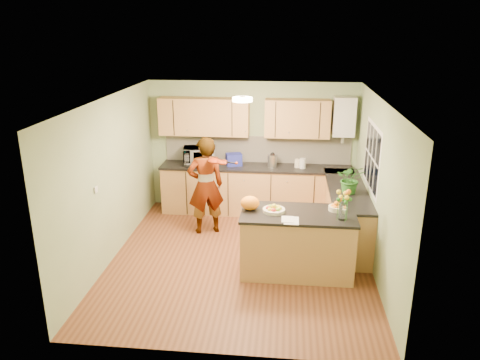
# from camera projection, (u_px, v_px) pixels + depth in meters

# --- Properties ---
(floor) EXTENTS (4.50, 4.50, 0.00)m
(floor) POSITION_uv_depth(u_px,v_px,m) (240.00, 259.00, 7.36)
(floor) COLOR #5C301A
(floor) RESTS_ON ground
(ceiling) EXTENTS (4.00, 4.50, 0.02)m
(ceiling) POSITION_uv_depth(u_px,v_px,m) (240.00, 100.00, 6.57)
(ceiling) COLOR silver
(ceiling) RESTS_ON wall_back
(wall_back) EXTENTS (4.00, 0.02, 2.50)m
(wall_back) POSITION_uv_depth(u_px,v_px,m) (252.00, 146.00, 9.09)
(wall_back) COLOR gray
(wall_back) RESTS_ON floor
(wall_front) EXTENTS (4.00, 0.02, 2.50)m
(wall_front) POSITION_uv_depth(u_px,v_px,m) (218.00, 254.00, 4.85)
(wall_front) COLOR gray
(wall_front) RESTS_ON floor
(wall_left) EXTENTS (0.02, 4.50, 2.50)m
(wall_left) POSITION_uv_depth(u_px,v_px,m) (111.00, 179.00, 7.16)
(wall_left) COLOR gray
(wall_left) RESTS_ON floor
(wall_right) EXTENTS (0.02, 4.50, 2.50)m
(wall_right) POSITION_uv_depth(u_px,v_px,m) (377.00, 188.00, 6.77)
(wall_right) COLOR gray
(wall_right) RESTS_ON floor
(back_counter) EXTENTS (3.64, 0.62, 0.94)m
(back_counter) POSITION_uv_depth(u_px,v_px,m) (256.00, 189.00, 9.04)
(back_counter) COLOR #B28447
(back_counter) RESTS_ON floor
(right_counter) EXTENTS (0.62, 2.24, 0.94)m
(right_counter) POSITION_uv_depth(u_px,v_px,m) (346.00, 215.00, 7.85)
(right_counter) COLOR #B28447
(right_counter) RESTS_ON floor
(splashback) EXTENTS (3.60, 0.02, 0.52)m
(splashback) POSITION_uv_depth(u_px,v_px,m) (257.00, 149.00, 9.08)
(splashback) COLOR beige
(splashback) RESTS_ON back_counter
(upper_cabinets) EXTENTS (3.20, 0.34, 0.70)m
(upper_cabinets) POSITION_uv_depth(u_px,v_px,m) (242.00, 117.00, 8.75)
(upper_cabinets) COLOR #B28447
(upper_cabinets) RESTS_ON wall_back
(boiler) EXTENTS (0.40, 0.30, 0.86)m
(boiler) POSITION_uv_depth(u_px,v_px,m) (344.00, 117.00, 8.57)
(boiler) COLOR silver
(boiler) RESTS_ON wall_back
(window_right) EXTENTS (0.01, 1.30, 1.05)m
(window_right) POSITION_uv_depth(u_px,v_px,m) (372.00, 157.00, 7.24)
(window_right) COLOR silver
(window_right) RESTS_ON wall_right
(light_switch) EXTENTS (0.02, 0.09, 0.09)m
(light_switch) POSITION_uv_depth(u_px,v_px,m) (96.00, 190.00, 6.58)
(light_switch) COLOR silver
(light_switch) RESTS_ON wall_left
(ceiling_lamp) EXTENTS (0.30, 0.30, 0.07)m
(ceiling_lamp) POSITION_uv_depth(u_px,v_px,m) (242.00, 99.00, 6.86)
(ceiling_lamp) COLOR #FFEABF
(ceiling_lamp) RESTS_ON ceiling
(peninsula_island) EXTENTS (1.64, 0.84, 0.94)m
(peninsula_island) POSITION_uv_depth(u_px,v_px,m) (297.00, 242.00, 6.85)
(peninsula_island) COLOR #B28447
(peninsula_island) RESTS_ON floor
(fruit_dish) EXTENTS (0.32, 0.32, 0.11)m
(fruit_dish) POSITION_uv_depth(u_px,v_px,m) (274.00, 209.00, 6.72)
(fruit_dish) COLOR beige
(fruit_dish) RESTS_ON peninsula_island
(orange_bowl) EXTENTS (0.23, 0.23, 0.13)m
(orange_bowl) POSITION_uv_depth(u_px,v_px,m) (336.00, 207.00, 6.77)
(orange_bowl) COLOR beige
(orange_bowl) RESTS_ON peninsula_island
(flower_vase) EXTENTS (0.27, 0.27, 0.49)m
(flower_vase) POSITION_uv_depth(u_px,v_px,m) (344.00, 198.00, 6.37)
(flower_vase) COLOR silver
(flower_vase) RESTS_ON peninsula_island
(orange_bag) EXTENTS (0.30, 0.27, 0.21)m
(orange_bag) POSITION_uv_depth(u_px,v_px,m) (250.00, 203.00, 6.78)
(orange_bag) COLOR orange
(orange_bag) RESTS_ON peninsula_island
(papers) EXTENTS (0.21, 0.28, 0.01)m
(papers) POSITION_uv_depth(u_px,v_px,m) (291.00, 220.00, 6.43)
(papers) COLOR silver
(papers) RESTS_ON peninsula_island
(violinist) EXTENTS (0.74, 0.61, 1.73)m
(violinist) POSITION_uv_depth(u_px,v_px,m) (206.00, 186.00, 8.06)
(violinist) COLOR #E1B389
(violinist) RESTS_ON floor
(violin) EXTENTS (0.70, 0.60, 0.17)m
(violin) POSITION_uv_depth(u_px,v_px,m) (215.00, 161.00, 7.67)
(violin) COLOR #541005
(violin) RESTS_ON violinist
(microwave) EXTENTS (0.66, 0.51, 0.33)m
(microwave) POSITION_uv_depth(u_px,v_px,m) (199.00, 156.00, 8.98)
(microwave) COLOR silver
(microwave) RESTS_ON back_counter
(blue_box) EXTENTS (0.34, 0.29, 0.23)m
(blue_box) POSITION_uv_depth(u_px,v_px,m) (234.00, 159.00, 8.92)
(blue_box) COLOR navy
(blue_box) RESTS_ON back_counter
(kettle) EXTENTS (0.18, 0.18, 0.33)m
(kettle) POSITION_uv_depth(u_px,v_px,m) (272.00, 160.00, 8.80)
(kettle) COLOR #B3B3B7
(kettle) RESTS_ON back_counter
(jar_cream) EXTENTS (0.12, 0.12, 0.16)m
(jar_cream) POSITION_uv_depth(u_px,v_px,m) (297.00, 163.00, 8.80)
(jar_cream) COLOR beige
(jar_cream) RESTS_ON back_counter
(jar_white) EXTENTS (0.13, 0.13, 0.19)m
(jar_white) POSITION_uv_depth(u_px,v_px,m) (303.00, 163.00, 8.75)
(jar_white) COLOR silver
(jar_white) RESTS_ON back_counter
(potted_plant) EXTENTS (0.46, 0.41, 0.48)m
(potted_plant) POSITION_uv_depth(u_px,v_px,m) (351.00, 179.00, 7.41)
(potted_plant) COLOR #2C6D24
(potted_plant) RESTS_ON right_counter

